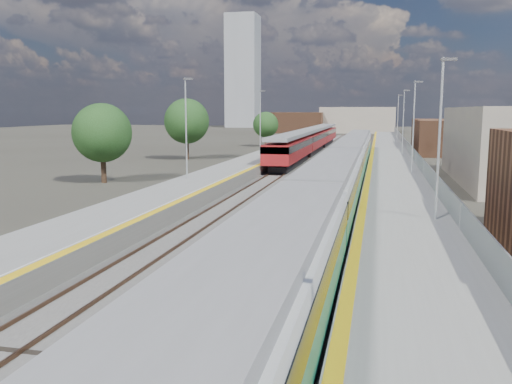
% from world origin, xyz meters
% --- Properties ---
extents(ground, '(320.00, 320.00, 0.00)m').
position_xyz_m(ground, '(0.00, 50.00, 0.00)').
color(ground, '#47443A').
rests_on(ground, ground).
extents(ballast_bed, '(10.50, 155.00, 0.06)m').
position_xyz_m(ballast_bed, '(-2.25, 52.50, 0.03)').
color(ballast_bed, '#565451').
rests_on(ballast_bed, ground).
extents(tracks, '(8.96, 160.00, 0.17)m').
position_xyz_m(tracks, '(-1.65, 54.18, 0.11)').
color(tracks, '#4C3323').
rests_on(tracks, ground).
extents(platform_right, '(4.70, 155.00, 8.52)m').
position_xyz_m(platform_right, '(5.28, 52.49, 0.54)').
color(platform_right, slate).
rests_on(platform_right, ground).
extents(platform_left, '(4.30, 155.00, 8.52)m').
position_xyz_m(platform_left, '(-9.05, 52.49, 0.52)').
color(platform_left, slate).
rests_on(platform_left, ground).
extents(buildings, '(72.00, 185.50, 40.00)m').
position_xyz_m(buildings, '(-18.12, 138.60, 10.70)').
color(buildings, brown).
rests_on(buildings, ground).
extents(green_train, '(2.65, 74.00, 2.92)m').
position_xyz_m(green_train, '(1.50, 33.87, 2.06)').
color(green_train, black).
rests_on(green_train, ground).
extents(red_train, '(2.74, 55.67, 3.46)m').
position_xyz_m(red_train, '(-5.50, 72.46, 2.05)').
color(red_train, black).
rests_on(red_train, ground).
extents(tree_a, '(4.97, 4.97, 6.74)m').
position_xyz_m(tree_a, '(-18.94, 37.41, 4.24)').
color(tree_a, '#382619').
rests_on(tree_a, ground).
extents(tree_b, '(5.61, 5.61, 7.60)m').
position_xyz_m(tree_b, '(-19.61, 60.00, 4.78)').
color(tree_b, '#382619').
rests_on(tree_b, ground).
extents(tree_c, '(4.35, 4.35, 5.90)m').
position_xyz_m(tree_c, '(-15.07, 86.66, 3.71)').
color(tree_c, '#382619').
rests_on(tree_c, ground).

